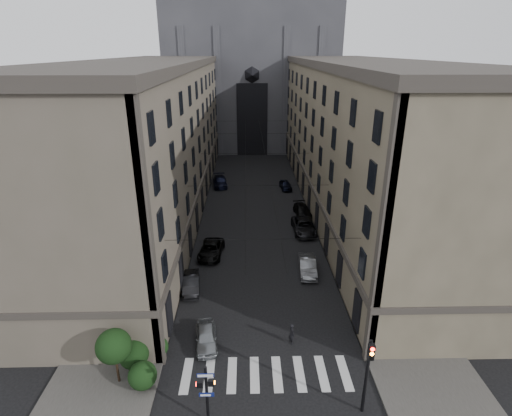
{
  "coord_description": "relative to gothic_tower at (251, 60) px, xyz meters",
  "views": [
    {
      "loc": [
        -1.15,
        -15.46,
        20.07
      ],
      "look_at": [
        -0.51,
        11.03,
        9.48
      ],
      "focal_mm": 28.0,
      "sensor_mm": 36.0,
      "label": 1
    }
  ],
  "objects": [
    {
      "name": "tram_wires",
      "position": [
        0.0,
        -39.33,
        -10.55
      ],
      "size": [
        14.0,
        60.0,
        0.43
      ],
      "color": "black",
      "rests_on": "ground"
    },
    {
      "name": "car_left_midfar",
      "position": [
        -4.92,
        -53.45,
        -17.12
      ],
      "size": [
        2.71,
        5.1,
        1.37
      ],
      "primitive_type": "imported",
      "rotation": [
        0.0,
        0.0,
        -0.09
      ],
      "color": "black",
      "rests_on": "ground"
    },
    {
      "name": "gothic_tower",
      "position": [
        0.0,
        0.0,
        0.0
      ],
      "size": [
        35.0,
        23.0,
        58.0
      ],
      "color": "#2D2D33",
      "rests_on": "ground"
    },
    {
      "name": "car_right_far",
      "position": [
        4.79,
        -32.44,
        -17.15
      ],
      "size": [
        1.94,
        3.95,
        1.3
      ],
      "primitive_type": "imported",
      "rotation": [
        0.0,
        0.0,
        0.11
      ],
      "color": "black",
      "rests_on": "ground"
    },
    {
      "name": "traffic_light_right",
      "position": [
        5.6,
        -73.04,
        -14.51
      ],
      "size": [
        0.34,
        0.5,
        5.2
      ],
      "color": "black",
      "rests_on": "ground"
    },
    {
      "name": "sidewalk_left",
      "position": [
        -10.5,
        -38.96,
        -17.72
      ],
      "size": [
        7.0,
        80.0,
        0.15
      ],
      "primitive_type": "cube",
      "color": "#383533",
      "rests_on": "ground"
    },
    {
      "name": "car_right_midnear",
      "position": [
        5.48,
        -48.01,
        -17.05
      ],
      "size": [
        2.63,
        5.45,
        1.5
      ],
      "primitive_type": "imported",
      "rotation": [
        0.0,
        0.0,
        0.03
      ],
      "color": "black",
      "rests_on": "ground"
    },
    {
      "name": "zebra_crossing",
      "position": [
        0.0,
        -69.96,
        -17.79
      ],
      "size": [
        11.0,
        3.2,
        0.01
      ],
      "primitive_type": "cube",
      "color": "beige",
      "rests_on": "ground"
    },
    {
      "name": "pedestrian_signal_left",
      "position": [
        -3.51,
        -73.46,
        -15.48
      ],
      "size": [
        1.02,
        0.38,
        4.0
      ],
      "color": "black",
      "rests_on": "ground"
    },
    {
      "name": "pedestrian",
      "position": [
        2.01,
        -66.96,
        -16.97
      ],
      "size": [
        0.59,
        0.71,
        1.66
      ],
      "primitive_type": "imported",
      "rotation": [
        0.0,
        0.0,
        1.93
      ],
      "color": "black",
      "rests_on": "ground"
    },
    {
      "name": "shrub_cluster",
      "position": [
        -8.72,
        -69.95,
        -16.0
      ],
      "size": [
        3.9,
        4.4,
        3.9
      ],
      "color": "black",
      "rests_on": "sidewalk_left"
    },
    {
      "name": "sidewalk_right",
      "position": [
        10.5,
        -38.96,
        -17.72
      ],
      "size": [
        7.0,
        80.0,
        0.15
      ],
      "primitive_type": "cube",
      "color": "#383533",
      "rests_on": "ground"
    },
    {
      "name": "car_left_far",
      "position": [
        -5.36,
        -30.72,
        -17.06
      ],
      "size": [
        2.65,
        5.29,
        1.48
      ],
      "primitive_type": "imported",
      "rotation": [
        0.0,
        0.0,
        0.12
      ],
      "color": "black",
      "rests_on": "ground"
    },
    {
      "name": "building_right",
      "position": [
        13.44,
        -38.96,
        -8.45
      ],
      "size": [
        13.6,
        60.6,
        18.85
      ],
      "color": "brown",
      "rests_on": "ground"
    },
    {
      "name": "car_left_near",
      "position": [
        -4.2,
        -66.96,
        -17.15
      ],
      "size": [
        2.0,
        3.98,
        1.3
      ],
      "primitive_type": "imported",
      "rotation": [
        0.0,
        0.0,
        0.12
      ],
      "color": "gray",
      "rests_on": "ground"
    },
    {
      "name": "car_right_midfar",
      "position": [
        6.01,
        -43.0,
        -17.13
      ],
      "size": [
        2.32,
        4.76,
        1.33
      ],
      "primitive_type": "imported",
      "rotation": [
        0.0,
        0.0,
        0.1
      ],
      "color": "black",
      "rests_on": "ground"
    },
    {
      "name": "car_right_near",
      "position": [
        4.6,
        -57.1,
        -17.07
      ],
      "size": [
        1.77,
        4.48,
        1.45
      ],
      "primitive_type": "imported",
      "rotation": [
        0.0,
        0.0,
        -0.05
      ],
      "color": "slate",
      "rests_on": "ground"
    },
    {
      "name": "building_left",
      "position": [
        -13.44,
        -38.96,
        -8.45
      ],
      "size": [
        13.6,
        60.6,
        18.85
      ],
      "color": "#524C3F",
      "rests_on": "ground"
    },
    {
      "name": "car_left_midnear",
      "position": [
        -6.2,
        -59.79,
        -17.12
      ],
      "size": [
        1.86,
        4.23,
        1.35
      ],
      "primitive_type": "imported",
      "rotation": [
        0.0,
        0.0,
        0.11
      ],
      "color": "black",
      "rests_on": "ground"
    }
  ]
}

